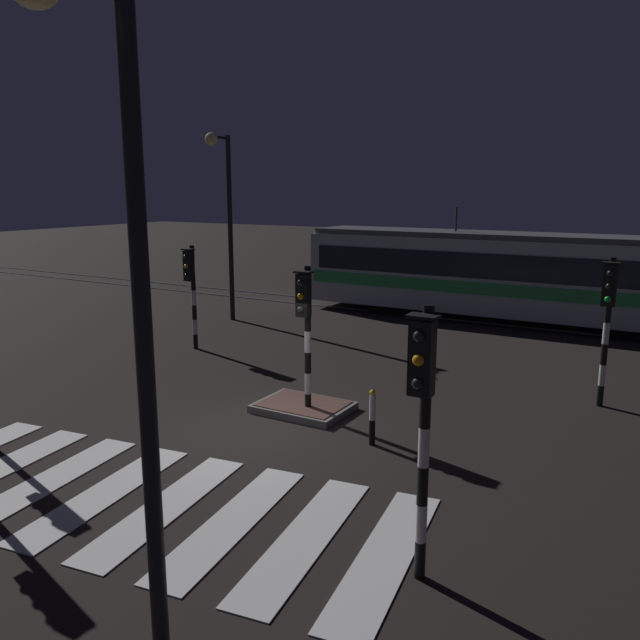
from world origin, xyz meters
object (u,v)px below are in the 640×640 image
Objects in this scene: traffic_light_corner_far_left at (191,282)px; street_lamp_trackside_left at (225,204)px; traffic_light_corner_far_right at (608,310)px; traffic_light_corner_near_right at (423,405)px; bollard_island_edge at (372,417)px; street_lamp_near_kerb at (117,258)px; traffic_light_median_centre at (306,319)px; tram at (518,275)px.

street_lamp_trackside_left is (-1.75, 3.92, 2.20)m from traffic_light_corner_far_left.
traffic_light_corner_near_right reaches higher than traffic_light_corner_far_right.
traffic_light_corner_near_right is at bearing -56.89° from bollard_island_edge.
street_lamp_near_kerb is 7.46m from bollard_island_edge.
tram reaches higher than traffic_light_median_centre.
traffic_light_corner_far_left is 9.01m from bollard_island_edge.
traffic_light_corner_far_left is at bearing 143.57° from traffic_light_corner_near_right.
street_lamp_near_kerb reaches higher than traffic_light_corner_far_left.
traffic_light_corner_near_right is 4.71m from bollard_island_edge.
street_lamp_trackside_left reaches higher than tram.
traffic_light_corner_far_left is 6.81m from traffic_light_median_centre.
bollard_island_edge is at bearing -88.27° from tram.
traffic_light_corner_near_right is (4.33, -4.40, 0.18)m from traffic_light_median_centre.
tram is (9.30, 5.03, -2.54)m from street_lamp_trackside_left.
traffic_light_corner_near_right is at bearing -36.43° from traffic_light_corner_far_left.
street_lamp_trackside_left is 6.04× the size of bollard_island_edge.
traffic_light_corner_far_right is at bearing 2.84° from traffic_light_corner_far_left.
traffic_light_corner_far_left is 2.85× the size of bollard_island_edge.
tram is (1.56, 12.16, -0.40)m from traffic_light_median_centre.
tram is (7.55, 8.95, -0.34)m from traffic_light_corner_far_left.
traffic_light_corner_near_right is (-1.11, -8.19, 0.10)m from traffic_light_corner_far_right.
bollard_island_edge is at bearing -39.13° from street_lamp_trackside_left.
traffic_light_corner_far_right reaches higher than traffic_light_corner_far_left.
traffic_light_corner_near_right reaches higher than bollard_island_edge.
traffic_light_median_centre is at bearing 134.53° from traffic_light_corner_near_right.
traffic_light_corner_far_left is 11.71m from tram.
tram is at bearing 99.51° from traffic_light_corner_near_right.
street_lamp_near_kerb is 5.95× the size of bollard_island_edge.
street_lamp_near_kerb is (-3.00, -11.00, 2.01)m from traffic_light_corner_far_right.
street_lamp_trackside_left reaches higher than traffic_light_corner_near_right.
traffic_light_median_centre is at bearing -97.29° from tram.
street_lamp_near_kerb is 19.56m from tram.
bollard_island_edge is (-0.50, 6.47, -3.68)m from street_lamp_near_kerb.
bollard_island_edge is at bearing -127.63° from traffic_light_corner_far_right.
traffic_light_median_centre is 7.90m from street_lamp_near_kerb.
traffic_light_corner_far_right is at bearing 82.28° from traffic_light_corner_near_right.
tram reaches higher than traffic_light_corner_near_right.
traffic_light_corner_far_left is at bearing -130.17° from tram.
street_lamp_trackside_left is at bearing 114.03° from traffic_light_corner_far_left.
traffic_light_corner_far_right is at bearing 34.83° from traffic_light_median_centre.
traffic_light_corner_near_right is at bearing -43.70° from street_lamp_trackside_left.
traffic_light_corner_far_right is 13.76m from street_lamp_trackside_left.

